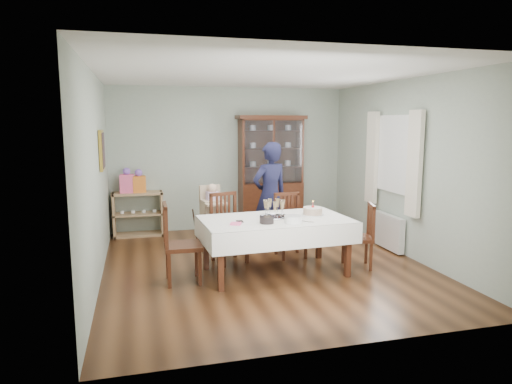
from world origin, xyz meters
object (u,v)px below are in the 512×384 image
object	(u,v)px
dining_table	(275,246)
woman	(270,196)
high_chair	(213,223)
birthday_cake	(313,212)
sideboard	(138,214)
chair_end_left	(182,259)
china_cabinet	(271,171)
chair_far_left	(229,242)
chair_far_right	(290,238)
gift_bag_orange	(139,182)
gift_bag_pink	(127,182)
champagne_tray	(274,212)
chair_end_right	(358,248)

from	to	relation	value
dining_table	woman	size ratio (longest dim) A/B	1.18
high_chair	birthday_cake	world-z (taller)	high_chair
dining_table	sideboard	world-z (taller)	sideboard
chair_end_left	woman	world-z (taller)	woman
dining_table	high_chair	size ratio (longest dim) A/B	1.93
china_cabinet	sideboard	world-z (taller)	china_cabinet
sideboard	birthday_cake	size ratio (longest dim) A/B	2.92
chair_far_left	chair_far_right	xyz separation A→B (m)	(0.96, 0.03, -0.01)
china_cabinet	gift_bag_orange	world-z (taller)	china_cabinet
chair_far_right	high_chair	world-z (taller)	high_chair
chair_far_left	high_chair	distance (m)	0.82
chair_end_left	woman	xyz separation A→B (m)	(1.56, 1.28, 0.56)
chair_far_right	chair_end_left	world-z (taller)	chair_end_left
chair_far_left	woman	xyz separation A→B (m)	(0.80, 0.58, 0.57)
gift_bag_pink	gift_bag_orange	xyz separation A→B (m)	(0.21, 0.00, -0.01)
woman	gift_bag_orange	world-z (taller)	woman
chair_end_left	dining_table	bearing A→B (deg)	-87.54
dining_table	birthday_cake	distance (m)	0.72
chair_far_right	woman	world-z (taller)	woman
champagne_tray	chair_far_left	bearing A→B (deg)	131.04
gift_bag_orange	high_chair	bearing A→B (deg)	-44.90
chair_far_right	woman	size ratio (longest dim) A/B	0.56
woman	gift_bag_orange	xyz separation A→B (m)	(-2.05, 1.37, 0.12)
chair_far_left	china_cabinet	bearing A→B (deg)	42.49
champagne_tray	gift_bag_pink	distance (m)	3.22
chair_far_left	champagne_tray	size ratio (longest dim) A/B	2.50
chair_far_right	champagne_tray	bearing A→B (deg)	-126.79
china_cabinet	chair_end_right	bearing A→B (deg)	-78.96
chair_far_left	champagne_tray	distance (m)	0.95
chair_end_left	gift_bag_pink	xyz separation A→B (m)	(-0.69, 2.64, 0.69)
high_chair	gift_bag_orange	size ratio (longest dim) A/B	2.53
chair_far_right	high_chair	bearing A→B (deg)	143.13
birthday_cake	champagne_tray	bearing A→B (deg)	-179.50
sideboard	birthday_cake	bearing A→B (deg)	-47.20
gift_bag_orange	dining_table	bearing A→B (deg)	-55.91
woman	birthday_cake	distance (m)	1.20
dining_table	gift_bag_pink	xyz separation A→B (m)	(-1.97, 2.60, 0.61)
china_cabinet	champagne_tray	xyz separation A→B (m)	(-0.70, -2.54, -0.29)
chair_end_left	high_chair	bearing A→B (deg)	-22.90
dining_table	high_chair	distance (m)	1.59
champagne_tray	gift_bag_orange	xyz separation A→B (m)	(-1.77, 2.54, 0.15)
china_cabinet	gift_bag_orange	size ratio (longest dim) A/B	5.17
sideboard	chair_end_right	distance (m)	4.03
chair_end_left	gift_bag_orange	distance (m)	2.77
chair_end_right	gift_bag_pink	xyz separation A→B (m)	(-3.19, 2.65, 0.73)
chair_far_left	gift_bag_orange	xyz separation A→B (m)	(-1.25, 1.95, 0.69)
high_chair	champagne_tray	bearing A→B (deg)	-76.32
sideboard	chair_far_left	distance (m)	2.35
sideboard	gift_bag_pink	world-z (taller)	gift_bag_pink
china_cabinet	chair_end_right	distance (m)	2.83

